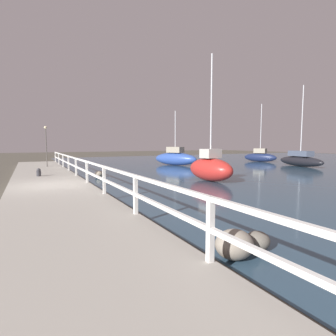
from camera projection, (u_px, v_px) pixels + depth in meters
name	position (u px, v px, depth m)	size (l,w,h in m)	color
ground_plane	(51.00, 191.00, 11.95)	(120.00, 120.00, 0.00)	#4C473D
dock_walkway	(51.00, 188.00, 11.94)	(3.47, 36.00, 0.26)	#9E998E
railing	(87.00, 168.00, 12.63)	(0.10, 32.50, 1.06)	white
boulder_far_strip	(257.00, 241.00, 5.24)	(0.52, 0.47, 0.39)	#666056
boulder_near_dock	(234.00, 244.00, 4.84)	(0.74, 0.66, 0.55)	gray
boulder_upstream	(99.00, 174.00, 16.74)	(0.55, 0.49, 0.41)	gray
mooring_bollard	(39.00, 172.00, 15.19)	(0.24, 0.24, 0.46)	#333338
dock_lamp	(46.00, 139.00, 21.30)	(0.23, 0.23, 3.31)	#514C47
sailboat_black	(300.00, 160.00, 24.93)	(2.46, 5.54, 7.57)	black
sailboat_red	(210.00, 168.00, 15.02)	(1.67, 3.39, 7.10)	red
sailboat_blue	(175.00, 158.00, 26.16)	(3.23, 5.00, 5.37)	#2D4C9E
sailboat_navy	(260.00, 156.00, 31.19)	(2.29, 4.02, 6.79)	#192347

